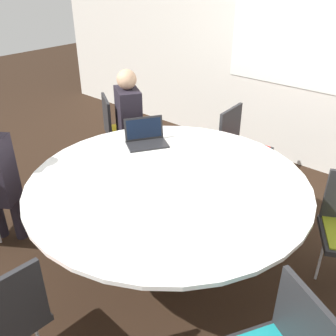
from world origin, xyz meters
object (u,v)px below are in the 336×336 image
(chair_2, at_px, (0,317))
(chair_5, at_px, (240,143))
(chair_0, at_px, (119,127))
(laptop, at_px, (146,137))
(person_0, at_px, (130,117))

(chair_2, xyz_separation_m, chair_5, (-0.17, 2.65, 0.00))
(chair_0, xyz_separation_m, laptop, (0.86, -0.46, 0.28))
(chair_5, distance_m, laptop, 1.08)
(chair_2, relative_size, laptop, 2.03)
(chair_0, relative_size, laptop, 2.03)
(chair_2, height_order, laptop, laptop)
(chair_0, relative_size, chair_5, 1.00)
(chair_5, bearing_deg, person_0, -64.76)
(chair_0, bearing_deg, person_0, 18.95)
(chair_5, xyz_separation_m, laptop, (-0.38, -0.97, 0.28))
(chair_5, relative_size, person_0, 0.71)
(person_0, xyz_separation_m, laptop, (0.62, -0.40, 0.09))
(chair_0, bearing_deg, chair_5, 54.44)
(chair_0, bearing_deg, laptop, 3.97)
(chair_2, bearing_deg, chair_0, 36.67)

